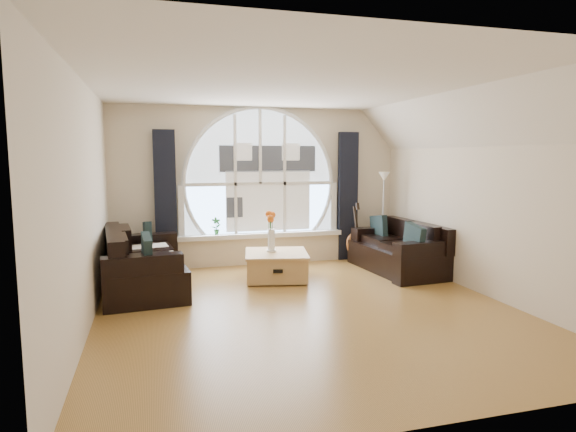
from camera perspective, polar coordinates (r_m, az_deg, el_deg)
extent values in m
cube|color=brown|center=(6.14, 2.29, -10.78)|extent=(5.00, 5.50, 0.01)
cube|color=silver|center=(5.90, 2.42, 15.05)|extent=(5.00, 5.50, 0.01)
cube|color=beige|center=(8.52, -3.33, 3.47)|extent=(5.00, 0.01, 2.70)
cube|color=beige|center=(3.37, 16.82, -2.22)|extent=(5.00, 0.01, 2.70)
cube|color=beige|center=(5.63, -22.66, 1.13)|extent=(0.01, 5.50, 2.70)
cube|color=beige|center=(7.04, 22.11, 2.23)|extent=(0.01, 5.50, 2.70)
cube|color=silver|center=(6.86, 20.48, 10.55)|extent=(0.92, 5.50, 0.72)
cube|color=silver|center=(8.48, -3.30, 5.31)|extent=(2.60, 0.06, 2.15)
cube|color=white|center=(8.51, -3.15, -2.22)|extent=(2.90, 0.22, 0.08)
cube|color=white|center=(8.45, -3.26, 5.31)|extent=(2.76, 0.08, 2.15)
cube|color=silver|center=(8.50, -2.29, 4.48)|extent=(1.70, 0.02, 1.50)
cube|color=black|center=(8.22, -14.11, 1.74)|extent=(0.35, 0.12, 2.30)
cube|color=black|center=(8.89, 6.98, 2.28)|extent=(0.35, 0.12, 2.30)
cube|color=black|center=(7.14, -16.44, -5.20)|extent=(1.16, 2.03, 0.86)
cube|color=black|center=(8.18, 12.67, -3.55)|extent=(1.04, 1.86, 0.80)
cube|color=tan|center=(7.51, -1.38, -5.66)|extent=(1.09, 1.09, 0.46)
cube|color=silver|center=(7.36, -15.76, -4.03)|extent=(0.65, 0.65, 0.10)
cube|color=white|center=(7.46, -1.96, -1.23)|extent=(0.24, 0.24, 0.70)
cube|color=#B2B2B2|center=(8.77, 11.04, -0.16)|extent=(0.24, 0.24, 1.60)
cube|color=brown|center=(8.80, 7.79, -1.84)|extent=(0.41, 0.33, 1.06)
imported|color=#1E6023|center=(8.36, -8.38, -1.16)|extent=(0.18, 0.14, 0.30)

